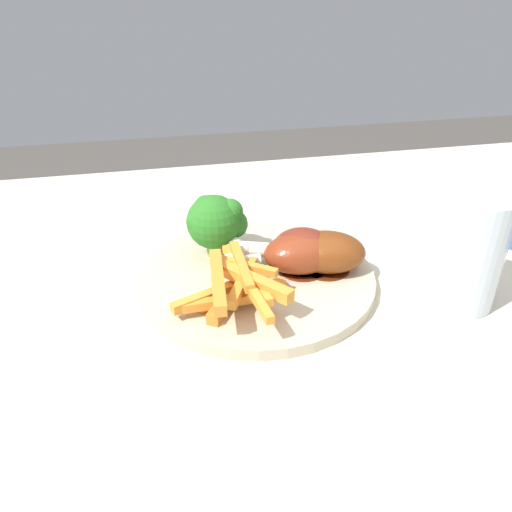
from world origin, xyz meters
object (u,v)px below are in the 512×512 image
at_px(broccoli_floret_front, 216,221).
at_px(chicken_drumstick_near, 322,252).
at_px(dinner_plate, 256,277).
at_px(chicken_drumstick_extra, 299,253).
at_px(dining_table, 330,366).
at_px(carrot_fries_pile, 236,284).
at_px(chicken_drumstick_far, 299,249).
at_px(fork, 502,176).
at_px(water_glass, 467,251).

xyz_separation_m(broccoli_floret_front, chicken_drumstick_near, (0.10, -0.06, -0.02)).
distance_m(dinner_plate, chicken_drumstick_extra, 0.05).
relative_size(dining_table, chicken_drumstick_extra, 9.02).
relative_size(dining_table, broccoli_floret_front, 16.59).
height_order(dinner_plate, carrot_fries_pile, carrot_fries_pile).
relative_size(carrot_fries_pile, chicken_drumstick_extra, 1.07).
height_order(carrot_fries_pile, chicken_drumstick_near, chicken_drumstick_near).
relative_size(chicken_drumstick_far, fork, 0.63).
xyz_separation_m(dining_table, chicken_drumstick_near, (-0.01, 0.04, 0.13)).
bearing_deg(chicken_drumstick_far, carrot_fries_pile, -147.49).
relative_size(broccoli_floret_front, fork, 0.37).
bearing_deg(dining_table, broccoli_floret_front, 138.91).
distance_m(carrot_fries_pile, chicken_drumstick_near, 0.11).
bearing_deg(chicken_drumstick_extra, chicken_drumstick_near, -4.93).
xyz_separation_m(broccoli_floret_front, water_glass, (0.22, -0.13, 0.00)).
xyz_separation_m(dinner_plate, broccoli_floret_front, (-0.03, 0.05, 0.05)).
bearing_deg(chicken_drumstick_far, chicken_drumstick_near, -22.83).
bearing_deg(dinner_plate, broccoli_floret_front, 124.21).
bearing_deg(chicken_drumstick_extra, dinner_plate, 173.30).
distance_m(chicken_drumstick_far, chicken_drumstick_extra, 0.01).
bearing_deg(dinner_plate, water_glass, -22.02).
bearing_deg(chicken_drumstick_near, broccoli_floret_front, 150.98).
relative_size(broccoli_floret_front, water_glass, 0.61).
relative_size(broccoli_floret_front, chicken_drumstick_near, 0.50).
xyz_separation_m(broccoli_floret_front, chicken_drumstick_far, (0.08, -0.05, -0.02)).
height_order(chicken_drumstick_near, chicken_drumstick_far, chicken_drumstick_far).
height_order(carrot_fries_pile, fork, carrot_fries_pile).
distance_m(broccoli_floret_front, chicken_drumstick_near, 0.12).
bearing_deg(chicken_drumstick_far, broccoli_floret_front, 149.38).
bearing_deg(carrot_fries_pile, broccoli_floret_front, 92.62).
relative_size(broccoli_floret_front, chicken_drumstick_extra, 0.54).
height_order(dining_table, carrot_fries_pile, carrot_fries_pile).
distance_m(broccoli_floret_front, fork, 0.51).
bearing_deg(carrot_fries_pile, chicken_drumstick_extra, 29.04).
height_order(carrot_fries_pile, chicken_drumstick_far, chicken_drumstick_far).
distance_m(chicken_drumstick_extra, water_glass, 0.16).
distance_m(dinner_plate, chicken_drumstick_far, 0.05).
height_order(chicken_drumstick_far, fork, chicken_drumstick_far).
bearing_deg(chicken_drumstick_extra, broccoli_floret_front, 145.04).
xyz_separation_m(fork, water_glass, (-0.26, -0.29, 0.05)).
xyz_separation_m(chicken_drumstick_near, chicken_drumstick_extra, (-0.02, 0.00, 0.00)).
height_order(broccoli_floret_front, fork, broccoli_floret_front).
distance_m(carrot_fries_pile, chicken_drumstick_far, 0.09).
xyz_separation_m(dinner_plate, water_glass, (0.19, -0.08, 0.05)).
bearing_deg(carrot_fries_pile, dining_table, 1.18).
distance_m(chicken_drumstick_near, fork, 0.44).
xyz_separation_m(dinner_plate, chicken_drumstick_near, (0.07, -0.01, 0.03)).
bearing_deg(chicken_drumstick_far, dining_table, -59.49).
bearing_deg(water_glass, dining_table, 164.44).
distance_m(dinner_plate, water_glass, 0.21).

